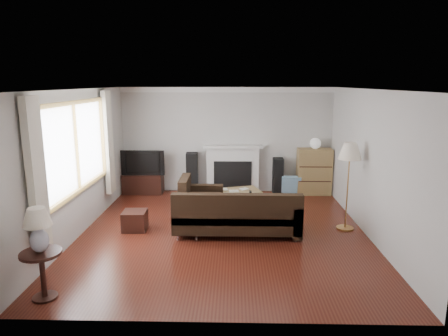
{
  "coord_description": "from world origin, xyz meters",
  "views": [
    {
      "loc": [
        0.18,
        -6.72,
        2.62
      ],
      "look_at": [
        0.0,
        0.3,
        1.1
      ],
      "focal_mm": 32.0,
      "sensor_mm": 36.0,
      "label": 1
    }
  ],
  "objects_px": {
    "bookshelf": "(314,171)",
    "coffee_table": "(234,200)",
    "tv_stand": "(143,183)",
    "floor_lamp": "(348,187)",
    "side_table": "(43,275)",
    "sectional_sofa": "(237,213)"
  },
  "relations": [
    {
      "from": "bookshelf",
      "to": "coffee_table",
      "type": "height_order",
      "value": "bookshelf"
    },
    {
      "from": "tv_stand",
      "to": "bookshelf",
      "type": "bearing_deg",
      "value": 0.42
    },
    {
      "from": "tv_stand",
      "to": "floor_lamp",
      "type": "xyz_separation_m",
      "value": [
        4.2,
        -2.3,
        0.56
      ]
    },
    {
      "from": "coffee_table",
      "to": "side_table",
      "type": "bearing_deg",
      "value": -140.63
    },
    {
      "from": "bookshelf",
      "to": "floor_lamp",
      "type": "distance_m",
      "value": 2.35
    },
    {
      "from": "side_table",
      "to": "coffee_table",
      "type": "bearing_deg",
      "value": 56.86
    },
    {
      "from": "tv_stand",
      "to": "side_table",
      "type": "relative_size",
      "value": 1.54
    },
    {
      "from": "sectional_sofa",
      "to": "side_table",
      "type": "bearing_deg",
      "value": -137.26
    },
    {
      "from": "coffee_table",
      "to": "side_table",
      "type": "xyz_separation_m",
      "value": [
        -2.33,
        -3.57,
        0.1
      ]
    },
    {
      "from": "coffee_table",
      "to": "floor_lamp",
      "type": "height_order",
      "value": "floor_lamp"
    },
    {
      "from": "coffee_table",
      "to": "side_table",
      "type": "relative_size",
      "value": 1.74
    },
    {
      "from": "sectional_sofa",
      "to": "side_table",
      "type": "relative_size",
      "value": 3.86
    },
    {
      "from": "tv_stand",
      "to": "floor_lamp",
      "type": "distance_m",
      "value": 4.82
    },
    {
      "from": "coffee_table",
      "to": "bookshelf",
      "type": "bearing_deg",
      "value": 16.02
    },
    {
      "from": "tv_stand",
      "to": "floor_lamp",
      "type": "height_order",
      "value": "floor_lamp"
    },
    {
      "from": "tv_stand",
      "to": "coffee_table",
      "type": "xyz_separation_m",
      "value": [
        2.18,
        -1.22,
        -0.03
      ]
    },
    {
      "from": "bookshelf",
      "to": "side_table",
      "type": "bearing_deg",
      "value": -131.22
    },
    {
      "from": "tv_stand",
      "to": "floor_lamp",
      "type": "relative_size",
      "value": 0.6
    },
    {
      "from": "floor_lamp",
      "to": "sectional_sofa",
      "type": "bearing_deg",
      "value": -171.65
    },
    {
      "from": "sectional_sofa",
      "to": "coffee_table",
      "type": "distance_m",
      "value": 1.38
    },
    {
      "from": "floor_lamp",
      "to": "side_table",
      "type": "distance_m",
      "value": 5.04
    },
    {
      "from": "sectional_sofa",
      "to": "floor_lamp",
      "type": "distance_m",
      "value": 2.04
    }
  ]
}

